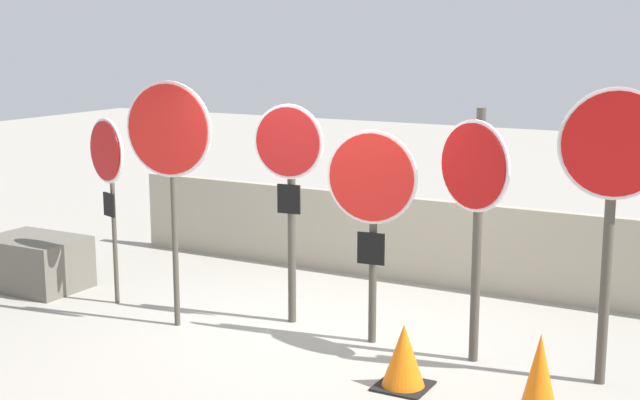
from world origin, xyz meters
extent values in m
plane|color=gray|center=(0.00, 0.00, 0.00)|extent=(40.00, 40.00, 0.00)
cube|color=#A89E89|center=(0.00, 2.37, 0.52)|extent=(8.10, 0.12, 1.03)
cylinder|color=#474238|center=(-2.63, -0.03, 0.98)|extent=(0.05, 0.05, 1.95)
cylinder|color=white|center=(-2.64, -0.08, 1.72)|extent=(0.67, 0.27, 0.71)
cylinder|color=#AD0F0F|center=(-2.65, -0.09, 1.72)|extent=(0.61, 0.25, 0.65)
cube|color=black|center=(-2.64, -0.08, 1.13)|extent=(0.21, 0.10, 0.26)
cylinder|color=#474238|center=(-1.57, -0.32, 1.11)|extent=(0.06, 0.06, 2.22)
cylinder|color=white|center=(-1.56, -0.37, 2.04)|extent=(0.96, 0.14, 0.96)
cylinder|color=red|center=(-1.56, -0.39, 2.04)|extent=(0.90, 0.13, 0.90)
cylinder|color=#474238|center=(-0.58, 0.35, 1.05)|extent=(0.08, 0.08, 2.11)
cylinder|color=white|center=(-0.57, 0.28, 1.91)|extent=(0.76, 0.10, 0.76)
cylinder|color=red|center=(-0.57, 0.27, 1.91)|extent=(0.70, 0.09, 0.70)
cube|color=black|center=(-0.57, 0.28, 1.32)|extent=(0.25, 0.05, 0.30)
cylinder|color=#474238|center=(0.42, 0.19, 0.96)|extent=(0.08, 0.08, 1.92)
cylinder|color=white|center=(0.43, 0.13, 1.64)|extent=(0.89, 0.12, 0.90)
cylinder|color=red|center=(0.43, 0.11, 1.64)|extent=(0.83, 0.11, 0.84)
cube|color=black|center=(0.43, 0.13, 0.95)|extent=(0.27, 0.05, 0.31)
cylinder|color=#474238|center=(1.46, 0.18, 1.17)|extent=(0.09, 0.09, 2.33)
cylinder|color=white|center=(1.43, 0.12, 1.82)|extent=(0.76, 0.37, 0.82)
cylinder|color=#AD0F0F|center=(1.42, 0.11, 1.82)|extent=(0.70, 0.34, 0.76)
cylinder|color=#474238|center=(2.60, 0.19, 1.17)|extent=(0.09, 0.09, 2.34)
cylinder|color=white|center=(2.62, 0.13, 2.09)|extent=(0.89, 0.33, 0.93)
cylinder|color=#AD0F0F|center=(2.63, 0.11, 2.09)|extent=(0.83, 0.31, 0.87)
cube|color=black|center=(1.14, -0.71, 0.01)|extent=(0.44, 0.44, 0.02)
cone|color=orange|center=(1.14, -0.71, 0.29)|extent=(0.37, 0.37, 0.54)
cone|color=orange|center=(2.30, -0.69, 0.34)|extent=(0.30, 0.30, 0.65)
cube|color=#605B51|center=(-3.87, -0.02, 0.31)|extent=(1.13, 0.81, 0.61)
camera|label=1|loc=(3.96, -7.36, 2.99)|focal=50.00mm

